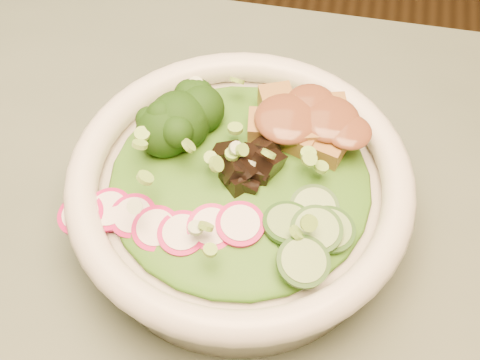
# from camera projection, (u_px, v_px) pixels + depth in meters

# --- Properties ---
(salad_bowl) EXTENTS (0.23, 0.23, 0.06)m
(salad_bowl) POSITION_uv_depth(u_px,v_px,m) (240.00, 195.00, 0.46)
(salad_bowl) COLOR silver
(salad_bowl) RESTS_ON dining_table
(lettuce_bed) EXTENTS (0.18, 0.18, 0.02)m
(lettuce_bed) POSITION_uv_depth(u_px,v_px,m) (240.00, 179.00, 0.44)
(lettuce_bed) COLOR #245F14
(lettuce_bed) RESTS_ON salad_bowl
(broccoli_florets) EXTENTS (0.09, 0.08, 0.04)m
(broccoli_florets) POSITION_uv_depth(u_px,v_px,m) (189.00, 119.00, 0.46)
(broccoli_florets) COLOR black
(broccoli_florets) RESTS_ON salad_bowl
(radish_slices) EXTENTS (0.10, 0.07, 0.02)m
(radish_slices) POSITION_uv_depth(u_px,v_px,m) (171.00, 225.00, 0.42)
(radish_slices) COLOR #AF0D4E
(radish_slices) RESTS_ON salad_bowl
(cucumber_slices) EXTENTS (0.08, 0.08, 0.03)m
(cucumber_slices) POSITION_uv_depth(u_px,v_px,m) (295.00, 229.00, 0.41)
(cucumber_slices) COLOR #82A75D
(cucumber_slices) RESTS_ON salad_bowl
(mushroom_heap) EXTENTS (0.08, 0.08, 0.03)m
(mushroom_heap) POSITION_uv_depth(u_px,v_px,m) (253.00, 161.00, 0.44)
(mushroom_heap) COLOR black
(mushroom_heap) RESTS_ON salad_bowl
(tofu_cubes) EXTENTS (0.09, 0.08, 0.03)m
(tofu_cubes) POSITION_uv_depth(u_px,v_px,m) (304.00, 132.00, 0.46)
(tofu_cubes) COLOR brown
(tofu_cubes) RESTS_ON salad_bowl
(peanut_sauce) EXTENTS (0.06, 0.05, 0.01)m
(peanut_sauce) POSITION_uv_depth(u_px,v_px,m) (305.00, 121.00, 0.45)
(peanut_sauce) COLOR brown
(peanut_sauce) RESTS_ON tofu_cubes
(scallion_garnish) EXTENTS (0.17, 0.17, 0.02)m
(scallion_garnish) POSITION_uv_depth(u_px,v_px,m) (240.00, 161.00, 0.43)
(scallion_garnish) COLOR #7AB23E
(scallion_garnish) RESTS_ON salad_bowl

